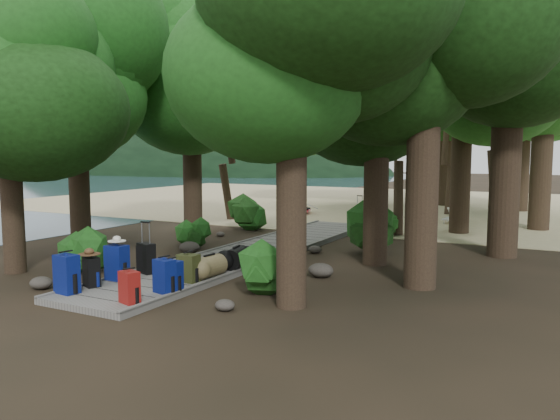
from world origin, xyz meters
The scene contains 50 objects.
ground centered at (0.00, 0.00, 0.00)m, with size 120.00×120.00×0.00m, color #332519.
sand_beach centered at (0.00, 16.00, 0.01)m, with size 40.00×22.00×0.02m, color tan.
water_bay centered at (-32.00, 25.00, 0.00)m, with size 50.00×60.00×0.02m, color #274251.
distant_hill centered at (-40.00, 48.00, 0.00)m, with size 32.00×16.00×12.00m, color black.
boardwalk centered at (0.00, 1.00, 0.06)m, with size 2.00×12.00×0.12m, color slate.
backpack_left_a centered at (-0.75, -4.50, 0.51)m, with size 0.41×0.29×0.77m, color navy, non-canonical shape.
backpack_left_b centered at (-0.74, -3.94, 0.43)m, with size 0.34×0.24×0.62m, color black, non-canonical shape.
backpack_left_c centered at (-0.70, -3.32, 0.50)m, with size 0.41×0.30×0.77m, color navy, non-canonical shape.
backpack_right_a centered at (0.70, -4.46, 0.42)m, with size 0.33×0.24×0.60m, color maroon, non-canonical shape.
backpack_right_b centered at (0.77, -3.65, 0.46)m, with size 0.37×0.26×0.67m, color navy, non-canonical shape.
backpack_right_c centered at (0.80, -3.48, 0.43)m, with size 0.36×0.25×0.61m, color navy, non-canonical shape.
backpack_right_d centered at (0.64, -2.78, 0.42)m, with size 0.39×0.28×0.60m, color #383C1C, non-canonical shape.
duffel_right_khaki centered at (0.76, -2.25, 0.34)m, with size 0.43×0.65×0.43m, color olive, non-canonical shape.
duffel_right_black centered at (0.77, -1.25, 0.34)m, with size 0.45×0.71×0.45m, color black, non-canonical shape.
suitcase_on_boardwalk centered at (-0.60, -2.58, 0.44)m, with size 0.41×0.23×0.63m, color black, non-canonical shape.
lone_suitcase_on_sand centered at (0.39, 7.71, 0.32)m, with size 0.38×0.22×0.60m, color black, non-canonical shape.
hat_brown centered at (-0.74, -3.98, 0.80)m, with size 0.40×0.40×0.12m, color #51351E, non-canonical shape.
hat_white centered at (-0.71, -3.29, 0.95)m, with size 0.35×0.35×0.12m, color silver, non-canonical shape.
kayak centered at (-2.78, 9.76, 0.19)m, with size 0.75×3.42×0.34m, color #AB0E12.
sun_lounger centered at (3.34, 9.64, 0.28)m, with size 0.53×1.63×0.53m, color silver, non-canonical shape.
tree_right_a centered at (3.00, -3.00, 3.69)m, with size 4.42×4.42×7.37m, color black, non-canonical shape.
tree_right_b centered at (4.62, -0.63, 4.46)m, with size 5.00×5.00×8.93m, color black, non-canonical shape.
tree_right_c centered at (3.14, 1.10, 4.11)m, with size 4.75×4.75×8.22m, color black, non-canonical shape.
tree_right_d centered at (5.69, 3.55, 5.29)m, with size 5.77×5.77×10.58m, color black, non-canonical shape.
tree_right_e centered at (4.00, 7.18, 4.54)m, with size 5.04×5.04×9.07m, color black, non-canonical shape.
tree_right_f centered at (6.26, 9.22, 4.91)m, with size 5.50×5.50×9.81m, color black, non-canonical shape.
tree_left_a centered at (-3.58, -3.47, 3.32)m, with size 3.98×3.98×6.64m, color black, non-canonical shape.
tree_left_b centered at (-4.69, -0.62, 3.92)m, with size 4.35×4.35×7.84m, color black, non-canonical shape.
tree_left_c centered at (-3.97, 3.50, 4.47)m, with size 5.14×5.14×8.93m, color black, non-canonical shape.
tree_back_a centered at (-1.04, 14.66, 4.64)m, with size 5.37×5.37×9.29m, color black, non-canonical shape.
tree_back_b centered at (1.64, 16.49, 4.89)m, with size 5.48×5.48×9.79m, color black, non-canonical shape.
tree_back_c centered at (5.25, 15.34, 4.19)m, with size 4.66×4.66×8.38m, color black, non-canonical shape.
tree_back_d centered at (-5.83, 14.30, 3.57)m, with size 4.29×4.29×7.14m, color black, non-canonical shape.
palm_right_a centered at (2.51, 6.02, 3.54)m, with size 4.16×4.16×7.09m, color #184112, non-canonical shape.
palm_right_b centered at (4.70, 11.10, 4.08)m, with size 4.23×4.23×8.16m, color #184112, non-canonical shape.
palm_right_c centered at (2.84, 12.70, 3.09)m, with size 3.89×3.89×6.19m, color #184112, non-canonical shape.
palm_left_a centered at (-4.82, 6.67, 3.29)m, with size 4.13×4.13×6.57m, color #184112, non-canonical shape.
rock_left_a centered at (-1.81, -4.21, 0.12)m, with size 0.44×0.40×0.24m, color #4C473F, non-canonical shape.
rock_left_b centered at (-2.86, -2.33, 0.10)m, with size 0.36×0.32×0.20m, color #4C473F, non-canonical shape.
rock_left_c centered at (-1.60, 0.18, 0.15)m, with size 0.56×0.50×0.31m, color #4C473F, non-canonical shape.
rock_left_d centered at (-2.49, 2.94, 0.07)m, with size 0.27×0.25×0.15m, color #4C473F, non-canonical shape.
rock_right_a centered at (2.13, -3.75, 0.10)m, with size 0.35×0.31×0.19m, color #4C473F, non-canonical shape.
rock_right_b centered at (2.56, -0.74, 0.15)m, with size 0.54×0.49×0.30m, color #4C473F, non-canonical shape.
rock_right_c centered at (1.31, 1.74, 0.10)m, with size 0.35×0.32×0.19m, color #4C473F, non-canonical shape.
shrub_left_a centered at (-2.14, -2.79, 0.43)m, with size 0.96×0.96×0.86m, color #1B4915, non-canonical shape.
shrub_left_b centered at (-1.95, 0.79, 0.39)m, with size 0.86×0.86×0.77m, color #1B4915, non-canonical shape.
shrub_left_c centered at (-2.58, 4.69, 0.59)m, with size 1.31×1.31×1.18m, color #1B4915, non-canonical shape.
shrub_right_a centered at (2.24, -2.52, 0.46)m, with size 1.01×1.01×0.91m, color #1B4915, non-canonical shape.
shrub_right_b centered at (2.60, 2.37, 0.66)m, with size 1.46×1.46×1.31m, color #1B4915, non-canonical shape.
shrub_right_c centered at (2.31, 5.45, 0.36)m, with size 0.79×0.79×0.71m, color #1B4915, non-canonical shape.
Camera 1 is at (7.11, -11.16, 2.64)m, focal length 35.00 mm.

